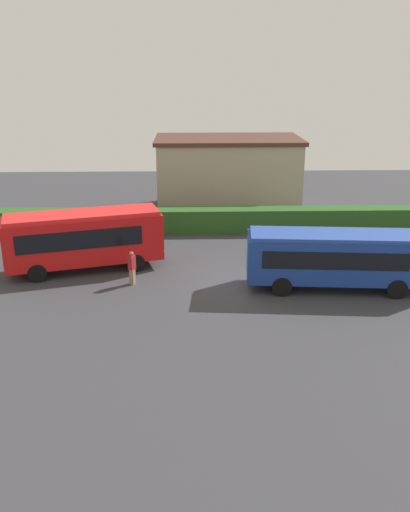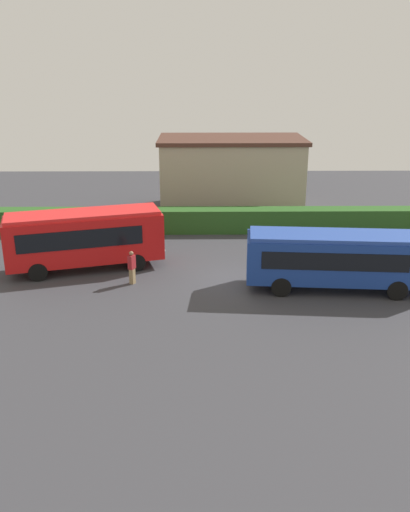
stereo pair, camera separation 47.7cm
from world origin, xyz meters
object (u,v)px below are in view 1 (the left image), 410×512
person_center (362,251)px  bus_red (84,237)px  person_left (132,267)px  bus_blue (337,257)px

person_center → bus_red: bearing=-172.2°
bus_red → person_left: bearing=-54.1°
bus_blue → bus_red: bearing=171.8°
bus_red → person_left: 3.73m
bus_red → person_center: 15.76m
bus_blue → person_center: bus_blue is taller
person_center → bus_blue: bearing=-118.1°
bus_blue → person_center: bearing=60.0°
bus_blue → person_left: size_ratio=5.20×
person_left → person_center: bearing=-141.1°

